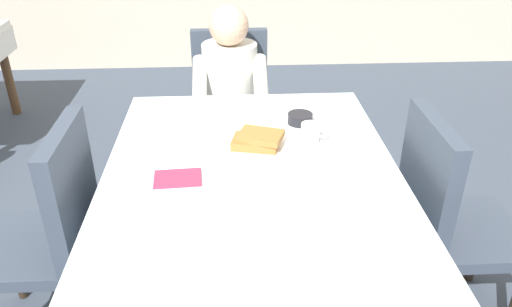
% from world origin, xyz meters
% --- Properties ---
extents(dining_table_main, '(1.12, 1.52, 0.74)m').
position_xyz_m(dining_table_main, '(0.00, 0.00, 0.65)').
color(dining_table_main, silver).
rests_on(dining_table_main, ground).
extents(chair_diner, '(0.44, 0.45, 0.93)m').
position_xyz_m(chair_diner, '(-0.07, 1.17, 0.53)').
color(chair_diner, '#384251').
rests_on(chair_diner, ground).
extents(diner_person, '(0.40, 0.43, 1.12)m').
position_xyz_m(diner_person, '(-0.07, 1.01, 0.67)').
color(diner_person, silver).
rests_on(diner_person, ground).
extents(chair_right_side, '(0.45, 0.44, 0.93)m').
position_xyz_m(chair_right_side, '(0.77, 0.00, 0.53)').
color(chair_right_side, '#384251').
rests_on(chair_right_side, ground).
extents(chair_left_side, '(0.45, 0.44, 0.93)m').
position_xyz_m(chair_left_side, '(-0.77, 0.00, 0.53)').
color(chair_left_side, '#384251').
rests_on(chair_left_side, ground).
extents(plate_breakfast, '(0.28, 0.28, 0.02)m').
position_xyz_m(plate_breakfast, '(0.04, 0.18, 0.75)').
color(plate_breakfast, white).
rests_on(plate_breakfast, dining_table_main).
extents(breakfast_stack, '(0.22, 0.17, 0.06)m').
position_xyz_m(breakfast_stack, '(0.03, 0.17, 0.79)').
color(breakfast_stack, '#A36B33').
rests_on(breakfast_stack, plate_breakfast).
extents(cup_coffee, '(0.11, 0.08, 0.08)m').
position_xyz_m(cup_coffee, '(0.25, 0.22, 0.78)').
color(cup_coffee, white).
rests_on(cup_coffee, dining_table_main).
extents(bowl_butter, '(0.11, 0.11, 0.04)m').
position_xyz_m(bowl_butter, '(0.23, 0.41, 0.76)').
color(bowl_butter, black).
rests_on(bowl_butter, dining_table_main).
extents(syrup_pitcher, '(0.08, 0.08, 0.07)m').
position_xyz_m(syrup_pitcher, '(-0.18, 0.32, 0.78)').
color(syrup_pitcher, silver).
rests_on(syrup_pitcher, dining_table_main).
extents(fork_left_of_plate, '(0.02, 0.18, 0.00)m').
position_xyz_m(fork_left_of_plate, '(-0.15, 0.16, 0.74)').
color(fork_left_of_plate, silver).
rests_on(fork_left_of_plate, dining_table_main).
extents(knife_right_of_plate, '(0.03, 0.20, 0.00)m').
position_xyz_m(knife_right_of_plate, '(0.23, 0.16, 0.74)').
color(knife_right_of_plate, silver).
rests_on(knife_right_of_plate, dining_table_main).
extents(spoon_near_edge, '(0.15, 0.03, 0.00)m').
position_xyz_m(spoon_near_edge, '(0.08, -0.15, 0.74)').
color(spoon_near_edge, silver).
rests_on(spoon_near_edge, dining_table_main).
extents(napkin_folded, '(0.18, 0.13, 0.01)m').
position_xyz_m(napkin_folded, '(-0.27, -0.03, 0.74)').
color(napkin_folded, '#8C2D4C').
rests_on(napkin_folded, dining_table_main).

